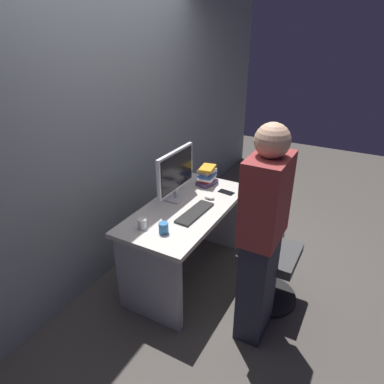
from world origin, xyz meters
name	(u,v)px	position (x,y,z in m)	size (l,w,h in m)	color
ground_plane	(187,273)	(0.00, 0.00, 0.00)	(9.00, 9.00, 0.00)	#4C4742
wall_back	(112,108)	(0.00, 0.74, 1.50)	(6.40, 0.10, 3.00)	gray
desk	(187,229)	(0.00, 0.00, 0.50)	(1.34, 0.66, 0.73)	beige
office_chair	(263,255)	(0.06, -0.70, 0.43)	(0.52, 0.52, 0.94)	black
person_at_desk	(262,238)	(-0.32, -0.77, 0.84)	(0.40, 0.24, 1.64)	#262838
monitor	(176,172)	(0.08, 0.16, 0.99)	(0.54, 0.14, 0.46)	silver
keyboard	(195,213)	(-0.08, -0.12, 0.74)	(0.43, 0.13, 0.02)	#262626
mouse	(210,197)	(0.22, -0.11, 0.75)	(0.06, 0.10, 0.03)	white
cup_near_keyboard	(164,228)	(-0.45, -0.05, 0.77)	(0.07, 0.07, 0.09)	#3372B2
cup_by_monitor	(142,224)	(-0.48, 0.13, 0.77)	(0.07, 0.07, 0.08)	white
book_stack	(207,176)	(0.49, 0.05, 0.82)	(0.23, 0.18, 0.18)	#594C72
cell_phone	(226,192)	(0.41, -0.19, 0.73)	(0.07, 0.14, 0.01)	black
handbag	(272,250)	(0.56, -0.64, 0.14)	(0.34, 0.14, 0.38)	#262628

